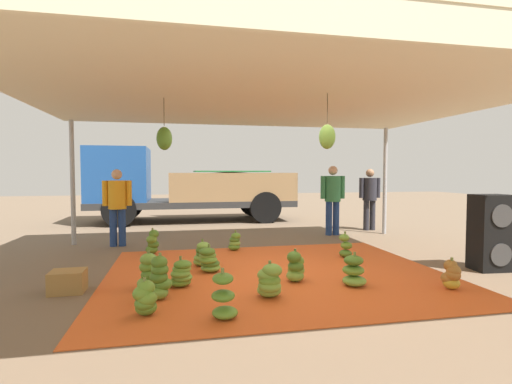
% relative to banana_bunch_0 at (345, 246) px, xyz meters
% --- Properties ---
extents(ground_plane, '(40.00, 40.00, 0.00)m').
position_rel_banana_bunch_0_xyz_m(ground_plane, '(-1.58, 2.13, -0.21)').
color(ground_plane, brown).
extents(tarp_orange, '(5.26, 4.37, 0.01)m').
position_rel_banana_bunch_0_xyz_m(tarp_orange, '(-1.58, -0.87, -0.21)').
color(tarp_orange, '#E05B23').
rests_on(tarp_orange, ground).
extents(tent_canopy, '(8.00, 7.00, 2.83)m').
position_rel_banana_bunch_0_xyz_m(tent_canopy, '(-1.59, -0.95, 2.53)').
color(tent_canopy, '#9EA0A5').
rests_on(tent_canopy, ground).
extents(banana_bunch_0, '(0.34, 0.33, 0.49)m').
position_rel_banana_bunch_0_xyz_m(banana_bunch_0, '(0.00, 0.00, 0.00)').
color(banana_bunch_0, '#477523').
rests_on(banana_bunch_0, tarp_orange).
extents(banana_bunch_1, '(0.34, 0.35, 0.55)m').
position_rel_banana_bunch_0_xyz_m(banana_bunch_1, '(-2.62, -2.57, 0.02)').
color(banana_bunch_1, '#60932D').
rests_on(banana_bunch_1, tarp_orange).
extents(banana_bunch_2, '(0.45, 0.44, 0.45)m').
position_rel_banana_bunch_0_xyz_m(banana_bunch_2, '(-2.62, -0.58, -0.01)').
color(banana_bunch_2, '#6B9E38').
rests_on(banana_bunch_2, tarp_orange).
extents(banana_bunch_3, '(0.47, 0.48, 0.48)m').
position_rel_banana_bunch_0_xyz_m(banana_bunch_3, '(-0.67, -1.73, -0.01)').
color(banana_bunch_3, '#75A83D').
rests_on(banana_bunch_3, tarp_orange).
extents(banana_bunch_4, '(0.37, 0.37, 0.48)m').
position_rel_banana_bunch_0_xyz_m(banana_bunch_4, '(-1.42, -1.36, 0.01)').
color(banana_bunch_4, '#75A83D').
rests_on(banana_bunch_4, tarp_orange).
extents(banana_bunch_5, '(0.33, 0.33, 0.43)m').
position_rel_banana_bunch_0_xyz_m(banana_bunch_5, '(-3.47, -2.32, -0.01)').
color(banana_bunch_5, '#518428').
rests_on(banana_bunch_5, tarp_orange).
extents(banana_bunch_6, '(0.38, 0.37, 0.53)m').
position_rel_banana_bunch_0_xyz_m(banana_bunch_6, '(-3.51, -1.30, 0.03)').
color(banana_bunch_6, '#6B9E38').
rests_on(banana_bunch_6, tarp_orange).
extents(banana_bunch_7, '(0.42, 0.41, 0.43)m').
position_rel_banana_bunch_0_xyz_m(banana_bunch_7, '(-3.07, -1.28, -0.03)').
color(banana_bunch_7, '#60932D').
rests_on(banana_bunch_7, tarp_orange).
extents(banana_bunch_8, '(0.33, 0.34, 0.51)m').
position_rel_banana_bunch_0_xyz_m(banana_bunch_8, '(-3.60, 1.02, 0.02)').
color(banana_bunch_8, '#518428').
rests_on(banana_bunch_8, tarp_orange).
extents(banana_bunch_9, '(0.28, 0.31, 0.44)m').
position_rel_banana_bunch_0_xyz_m(banana_bunch_9, '(0.57, -2.16, -0.01)').
color(banana_bunch_9, gold).
rests_on(banana_bunch_9, tarp_orange).
extents(banana_bunch_10, '(0.39, 0.39, 0.47)m').
position_rel_banana_bunch_0_xyz_m(banana_bunch_10, '(-2.70, -0.17, -0.00)').
color(banana_bunch_10, '#75A83D').
rests_on(banana_bunch_10, tarp_orange).
extents(banana_bunch_11, '(0.44, 0.48, 0.47)m').
position_rel_banana_bunch_0_xyz_m(banana_bunch_11, '(-1.96, -1.99, 0.00)').
color(banana_bunch_11, '#75A83D').
rests_on(banana_bunch_11, tarp_orange).
extents(banana_bunch_12, '(0.31, 0.29, 0.41)m').
position_rel_banana_bunch_0_xyz_m(banana_bunch_12, '(-1.96, 1.06, -0.03)').
color(banana_bunch_12, '#518428').
rests_on(banana_bunch_12, tarp_orange).
extents(banana_bunch_13, '(0.37, 0.35, 0.59)m').
position_rel_banana_bunch_0_xyz_m(banana_bunch_13, '(-3.34, -1.76, 0.06)').
color(banana_bunch_13, '#6B9E38').
rests_on(banana_bunch_13, tarp_orange).
extents(cargo_truck_main, '(6.55, 2.31, 2.40)m').
position_rel_banana_bunch_0_xyz_m(cargo_truck_main, '(-2.92, 6.18, 0.96)').
color(cargo_truck_main, '#2D2D2D').
rests_on(cargo_truck_main, ground).
extents(worker_0, '(0.65, 0.40, 1.78)m').
position_rel_banana_bunch_0_xyz_m(worker_0, '(0.80, 2.51, 0.83)').
color(worker_0, navy).
rests_on(worker_0, ground).
extents(worker_1, '(0.63, 0.38, 1.71)m').
position_rel_banana_bunch_0_xyz_m(worker_1, '(2.15, 3.10, 0.79)').
color(worker_1, '#26262D').
rests_on(worker_1, ground).
extents(worker_2, '(0.62, 0.38, 1.68)m').
position_rel_banana_bunch_0_xyz_m(worker_2, '(-4.39, 2.05, 0.77)').
color(worker_2, navy).
rests_on(worker_2, ground).
extents(speaker_stack, '(0.60, 0.48, 1.25)m').
position_rel_banana_bunch_0_xyz_m(speaker_stack, '(1.93, -1.35, 0.41)').
color(speaker_stack, black).
rests_on(speaker_stack, ground).
extents(crate_0, '(0.45, 0.37, 0.29)m').
position_rel_banana_bunch_0_xyz_m(crate_0, '(-4.56, -1.22, -0.06)').
color(crate_0, olive).
rests_on(crate_0, ground).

